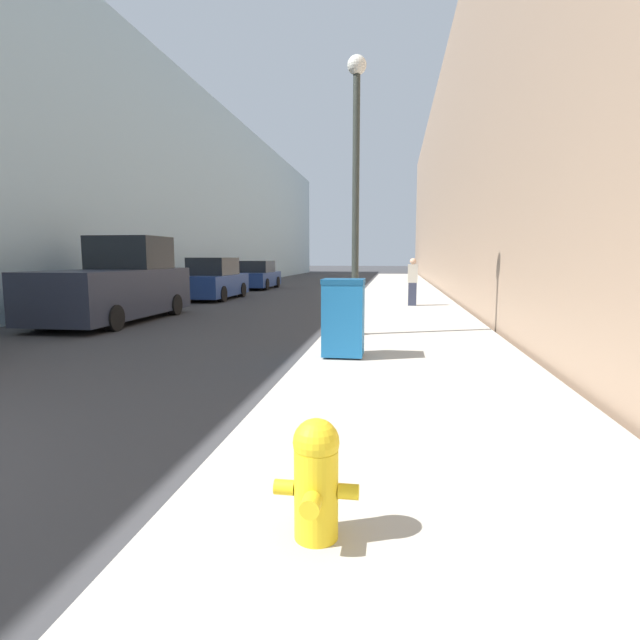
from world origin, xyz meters
TOP-DOWN VIEW (x-y plane):
  - sidewalk_right at (5.60, 18.00)m, footprint 3.74×60.00m
  - building_left_glass at (-10.66, 26.00)m, footprint 12.00×60.00m
  - building_right_stone at (13.57, 26.00)m, footprint 12.00×60.00m
  - fire_hydrant at (4.80, 0.58)m, footprint 0.50×0.39m
  - trash_bin at (4.41, 5.98)m, footprint 0.68×0.63m
  - lamppost at (4.41, 8.42)m, footprint 0.39×0.39m
  - pickup_truck at (-2.38, 10.70)m, footprint 2.17×5.45m
  - parked_sedan_near at (-2.31, 18.04)m, footprint 1.85×4.34m
  - parked_sedan_far at (-2.39, 25.13)m, footprint 1.88×4.19m
  - pedestrian_on_sidewalk at (5.86, 15.13)m, footprint 0.33×0.21m

SIDE VIEW (x-z plane):
  - sidewalk_right at x=5.60m, z-range 0.00..0.12m
  - fire_hydrant at x=4.80m, z-range 0.14..0.86m
  - parked_sedan_far at x=-2.39m, z-range -0.07..1.50m
  - trash_bin at x=4.41m, z-range 0.14..1.43m
  - parked_sedan_near at x=-2.31m, z-range -0.08..1.67m
  - pedestrian_on_sidewalk at x=5.86m, z-range 0.13..1.74m
  - pickup_truck at x=-2.38m, z-range -0.20..2.17m
  - lamppost at x=4.41m, z-range 0.56..6.24m
  - building_left_glass at x=-10.66m, z-range 0.00..10.40m
  - building_right_stone at x=13.57m, z-range 0.00..12.03m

